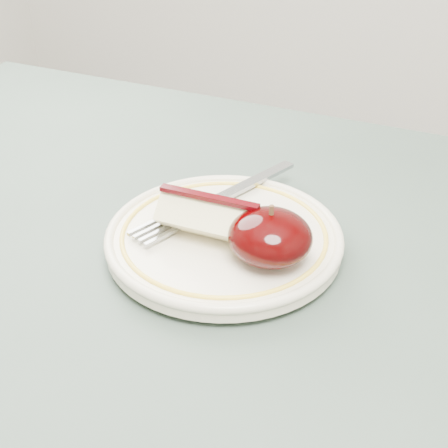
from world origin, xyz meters
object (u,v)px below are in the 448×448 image
at_px(fork, 216,200).
at_px(apple_half, 270,237).
at_px(table, 80,377).
at_px(plate, 224,237).

bearing_deg(fork, apple_half, -106.72).
xyz_separation_m(table, plate, (0.09, 0.12, 0.10)).
bearing_deg(plate, table, -126.38).
relative_size(table, fork, 4.62).
bearing_deg(plate, apple_half, -20.41).
bearing_deg(apple_half, table, -144.13).
xyz_separation_m(apple_half, fork, (-0.08, 0.06, -0.02)).
xyz_separation_m(plate, apple_half, (0.05, -0.02, 0.03)).
height_order(plate, fork, fork).
distance_m(table, apple_half, 0.21).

